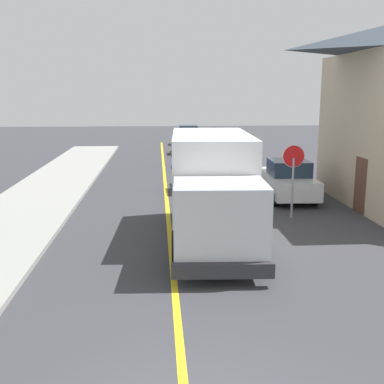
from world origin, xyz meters
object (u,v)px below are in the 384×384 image
parked_car_mid (200,154)px  parked_car_near (205,174)px  box_truck (212,183)px  parked_car_far (191,143)px  stop_sign (293,167)px  parked_van_across (288,180)px  parked_car_furthest (188,135)px

parked_car_mid → parked_car_near: bearing=-93.4°
box_truck → parked_car_near: bearing=86.1°
parked_car_near → parked_car_far: (0.32, 13.74, 0.00)m
parked_car_mid → parked_car_far: same height
parked_car_far → stop_sign: size_ratio=1.66×
box_truck → parked_van_across: 6.82m
stop_sign → box_truck: bearing=-144.4°
box_truck → parked_car_mid: bearing=86.3°
box_truck → parked_car_furthest: (1.04, 27.52, -0.97)m
box_truck → stop_sign: (3.16, 2.27, 0.09)m
parked_car_far → parked_van_across: 15.75m
parked_car_mid → stop_sign: size_ratio=1.68×
parked_car_near → parked_car_furthest: (0.55, 20.31, 0.00)m
parked_car_far → stop_sign: 18.86m
parked_car_mid → stop_sign: stop_sign is taller
parked_car_far → parked_car_furthest: size_ratio=0.99×
parked_car_furthest → parked_van_across: same height
parked_car_near → stop_sign: bearing=-61.6°
parked_van_across → box_truck: bearing=-125.3°
parked_car_mid → stop_sign: (2.22, -12.44, 1.06)m
parked_car_near → parked_car_far: bearing=88.7°
parked_car_mid → parked_van_across: same height
box_truck → parked_car_near: size_ratio=1.63×
parked_car_mid → parked_car_furthest: bearing=89.6°
parked_car_far → stop_sign: (2.35, -18.68, 1.06)m
parked_car_near → parked_car_mid: bearing=86.6°
parked_car_mid → parked_van_across: (2.96, -9.20, 0.00)m
box_truck → parked_car_furthest: size_ratio=1.64×
box_truck → parked_car_mid: (0.94, 14.71, -0.97)m
parked_car_near → parked_van_across: (3.41, -1.70, 0.00)m
parked_car_mid → parked_car_far: bearing=91.2°
box_truck → stop_sign: 3.89m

